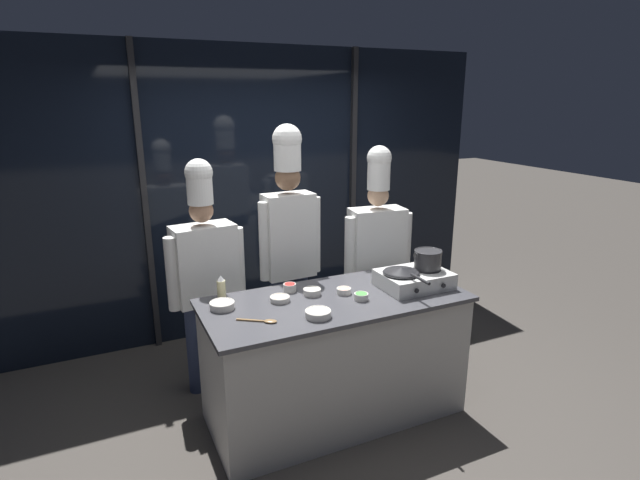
{
  "coord_description": "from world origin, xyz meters",
  "views": [
    {
      "loc": [
        -1.44,
        -2.83,
        2.24
      ],
      "look_at": [
        0.0,
        0.25,
        1.26
      ],
      "focal_mm": 28.0,
      "sensor_mm": 36.0,
      "label": 1
    }
  ],
  "objects_px": {
    "prep_bowl_onion": "(318,313)",
    "portable_stove": "(414,279)",
    "prep_bowl_garlic": "(312,291)",
    "serving_spoon_slotted": "(265,321)",
    "squeeze_bottle_oil": "(221,288)",
    "chef_head": "(205,266)",
    "prep_bowl_chicken": "(280,298)",
    "chef_line": "(377,244)",
    "stock_pot": "(428,259)",
    "frying_pan": "(402,270)",
    "prep_bowl_rice": "(222,305)",
    "chef_sous": "(289,230)",
    "prep_bowl_scallions": "(361,296)",
    "prep_bowl_bell_pepper": "(290,287)",
    "prep_bowl_shrimp": "(344,290)"
  },
  "relations": [
    {
      "from": "prep_bowl_rice",
      "to": "chef_sous",
      "type": "relative_size",
      "value": 0.08
    },
    {
      "from": "stock_pot",
      "to": "chef_line",
      "type": "height_order",
      "value": "chef_line"
    },
    {
      "from": "frying_pan",
      "to": "prep_bowl_rice",
      "type": "relative_size",
      "value": 2.79
    },
    {
      "from": "prep_bowl_onion",
      "to": "prep_bowl_rice",
      "type": "relative_size",
      "value": 1.01
    },
    {
      "from": "chef_head",
      "to": "chef_sous",
      "type": "distance_m",
      "value": 0.71
    },
    {
      "from": "prep_bowl_onion",
      "to": "portable_stove",
      "type": "bearing_deg",
      "value": 12.03
    },
    {
      "from": "prep_bowl_chicken",
      "to": "prep_bowl_garlic",
      "type": "relative_size",
      "value": 1.09
    },
    {
      "from": "prep_bowl_bell_pepper",
      "to": "prep_bowl_garlic",
      "type": "distance_m",
      "value": 0.17
    },
    {
      "from": "frying_pan",
      "to": "chef_sous",
      "type": "bearing_deg",
      "value": 124.82
    },
    {
      "from": "prep_bowl_rice",
      "to": "prep_bowl_scallions",
      "type": "distance_m",
      "value": 0.93
    },
    {
      "from": "frying_pan",
      "to": "serving_spoon_slotted",
      "type": "relative_size",
      "value": 1.96
    },
    {
      "from": "prep_bowl_bell_pepper",
      "to": "prep_bowl_garlic",
      "type": "bearing_deg",
      "value": -46.87
    },
    {
      "from": "prep_bowl_shrimp",
      "to": "chef_sous",
      "type": "relative_size",
      "value": 0.05
    },
    {
      "from": "chef_head",
      "to": "chef_sous",
      "type": "xyz_separation_m",
      "value": [
        0.68,
        -0.0,
        0.21
      ]
    },
    {
      "from": "prep_bowl_rice",
      "to": "chef_head",
      "type": "bearing_deg",
      "value": 87.72
    },
    {
      "from": "serving_spoon_slotted",
      "to": "chef_sous",
      "type": "bearing_deg",
      "value": 60.02
    },
    {
      "from": "chef_head",
      "to": "stock_pot",
      "type": "bearing_deg",
      "value": 144.4
    },
    {
      "from": "portable_stove",
      "to": "prep_bowl_bell_pepper",
      "type": "bearing_deg",
      "value": 160.85
    },
    {
      "from": "prep_bowl_chicken",
      "to": "prep_bowl_bell_pepper",
      "type": "distance_m",
      "value": 0.19
    },
    {
      "from": "chef_line",
      "to": "prep_bowl_shrimp",
      "type": "bearing_deg",
      "value": 50.11
    },
    {
      "from": "prep_bowl_onion",
      "to": "serving_spoon_slotted",
      "type": "relative_size",
      "value": 0.71
    },
    {
      "from": "prep_bowl_rice",
      "to": "prep_bowl_scallions",
      "type": "bearing_deg",
      "value": -15.79
    },
    {
      "from": "prep_bowl_shrimp",
      "to": "chef_line",
      "type": "bearing_deg",
      "value": 43.46
    },
    {
      "from": "frying_pan",
      "to": "prep_bowl_shrimp",
      "type": "distance_m",
      "value": 0.44
    },
    {
      "from": "frying_pan",
      "to": "prep_bowl_garlic",
      "type": "bearing_deg",
      "value": 164.2
    },
    {
      "from": "prep_bowl_garlic",
      "to": "chef_sous",
      "type": "xyz_separation_m",
      "value": [
        0.07,
        0.61,
        0.29
      ]
    },
    {
      "from": "prep_bowl_garlic",
      "to": "chef_line",
      "type": "bearing_deg",
      "value": 31.71
    },
    {
      "from": "squeeze_bottle_oil",
      "to": "chef_head",
      "type": "bearing_deg",
      "value": 92.26
    },
    {
      "from": "prep_bowl_chicken",
      "to": "prep_bowl_onion",
      "type": "bearing_deg",
      "value": -69.21
    },
    {
      "from": "portable_stove",
      "to": "serving_spoon_slotted",
      "type": "bearing_deg",
      "value": -174.75
    },
    {
      "from": "prep_bowl_scallions",
      "to": "chef_line",
      "type": "xyz_separation_m",
      "value": [
        0.56,
        0.73,
        0.1
      ]
    },
    {
      "from": "serving_spoon_slotted",
      "to": "prep_bowl_bell_pepper",
      "type": "bearing_deg",
      "value": 51.31
    },
    {
      "from": "prep_bowl_onion",
      "to": "serving_spoon_slotted",
      "type": "height_order",
      "value": "prep_bowl_onion"
    },
    {
      "from": "frying_pan",
      "to": "prep_bowl_chicken",
      "type": "xyz_separation_m",
      "value": [
        -0.86,
        0.16,
        -0.12
      ]
    },
    {
      "from": "prep_bowl_garlic",
      "to": "portable_stove",
      "type": "bearing_deg",
      "value": -13.05
    },
    {
      "from": "prep_bowl_rice",
      "to": "prep_bowl_scallions",
      "type": "xyz_separation_m",
      "value": [
        0.89,
        -0.25,
        -0.0
      ]
    },
    {
      "from": "prep_bowl_bell_pepper",
      "to": "serving_spoon_slotted",
      "type": "bearing_deg",
      "value": -128.69
    },
    {
      "from": "frying_pan",
      "to": "prep_bowl_shrimp",
      "type": "xyz_separation_m",
      "value": [
        -0.41,
        0.1,
        -0.12
      ]
    },
    {
      "from": "squeeze_bottle_oil",
      "to": "prep_bowl_onion",
      "type": "relative_size",
      "value": 1.02
    },
    {
      "from": "squeeze_bottle_oil",
      "to": "serving_spoon_slotted",
      "type": "bearing_deg",
      "value": -72.7
    },
    {
      "from": "prep_bowl_garlic",
      "to": "serving_spoon_slotted",
      "type": "xyz_separation_m",
      "value": [
        -0.44,
        -0.28,
        -0.02
      ]
    },
    {
      "from": "prep_bowl_rice",
      "to": "chef_line",
      "type": "bearing_deg",
      "value": 18.29
    },
    {
      "from": "stock_pot",
      "to": "serving_spoon_slotted",
      "type": "bearing_deg",
      "value": -175.2
    },
    {
      "from": "prep_bowl_chicken",
      "to": "chef_line",
      "type": "relative_size",
      "value": 0.07
    },
    {
      "from": "prep_bowl_chicken",
      "to": "chef_line",
      "type": "xyz_separation_m",
      "value": [
        1.07,
        0.53,
        0.1
      ]
    },
    {
      "from": "stock_pot",
      "to": "prep_bowl_chicken",
      "type": "xyz_separation_m",
      "value": [
        -1.09,
        0.16,
        -0.18
      ]
    },
    {
      "from": "prep_bowl_chicken",
      "to": "chef_sous",
      "type": "height_order",
      "value": "chef_sous"
    },
    {
      "from": "prep_bowl_shrimp",
      "to": "prep_bowl_scallions",
      "type": "bearing_deg",
      "value": -69.15
    },
    {
      "from": "prep_bowl_chicken",
      "to": "prep_bowl_rice",
      "type": "bearing_deg",
      "value": 173.39
    },
    {
      "from": "prep_bowl_onion",
      "to": "prep_bowl_rice",
      "type": "distance_m",
      "value": 0.64
    }
  ]
}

